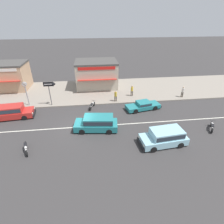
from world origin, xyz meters
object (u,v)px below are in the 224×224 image
Objects in this scene: minivan_teal_5 at (97,123)px; street_clock at (25,88)px; arrow_signboard at (52,85)px; pedestrian_by_shop at (132,90)px; sedan_teal_0 at (143,105)px; minivan_pale_blue_1 at (165,136)px; shopfront_mid_block at (6,76)px; shopfront_corner_warung at (97,74)px; minivan_red_3 at (10,112)px; motorcycle_1 at (212,126)px; pedestrian_far_end at (183,91)px; motorcycle_2 at (92,105)px; motorcycle_0 at (26,148)px; pedestrian_near_clock at (116,95)px.

street_clock is (-8.88, 6.57, 1.70)m from minivan_teal_5.
arrow_signboard is 2.00× the size of pedestrian_by_shop.
minivan_pale_blue_1 is at bearing -89.35° from sedan_teal_0.
minivan_pale_blue_1 is (0.08, -7.04, 0.31)m from sedan_teal_0.
arrow_signboard is 11.04m from shopfront_mid_block.
street_clock is at bearing -147.47° from shopfront_corner_warung.
minivan_red_3 is 13.96m from shopfront_corner_warung.
shopfront_mid_block reaches higher than street_clock.
minivan_red_3 reaches higher than motorcycle_1.
street_clock is 21.69m from pedestrian_far_end.
motorcycle_2 is at bearing -10.71° from street_clock.
pedestrian_far_end is (0.54, 8.07, 0.68)m from motorcycle_1.
minivan_pale_blue_1 is 2.50× the size of motorcycle_0.
pedestrian_by_shop reaches higher than pedestrian_near_clock.
minivan_teal_5 is 2.94× the size of pedestrian_far_end.
minivan_red_3 is at bearing 167.09° from motorcycle_1.
sedan_teal_0 is 16.23m from minivan_red_3.
pedestrian_by_shop is (5.50, 7.88, 0.26)m from minivan_teal_5.
shopfront_mid_block is (-26.10, 14.71, 1.82)m from motorcycle_1.
motorcycle_2 is 3.63m from pedestrian_near_clock.
pedestrian_far_end is at bearing 86.17° from motorcycle_1.
minivan_teal_5 is 12.66m from shopfront_corner_warung.
pedestrian_far_end reaches higher than motorcycle_0.
motorcycle_2 is at bearing 152.92° from motorcycle_1.
street_clock is 0.99× the size of arrow_signboard.
motorcycle_2 is at bearing 95.19° from minivan_teal_5.
shopfront_mid_block is at bearing 148.48° from motorcycle_2.
pedestrian_by_shop reaches higher than minivan_pale_blue_1.
motorcycle_0 is 0.57× the size of street_clock.
minivan_teal_5 is 2.83× the size of motorcycle_1.
pedestrian_far_end is (22.85, 2.95, 0.26)m from minivan_red_3.
pedestrian_by_shop is at bearing 8.63° from arrow_signboard.
shopfront_corner_warung reaches higher than pedestrian_far_end.
pedestrian_by_shop reaches higher than motorcycle_2.
pedestrian_by_shop is (12.05, 10.60, 0.68)m from motorcycle_0.
minivan_pale_blue_1 is at bearing -1.90° from motorcycle_0.
pedestrian_near_clock is at bearing -178.65° from pedestrian_far_end.
minivan_teal_5 is 14.35m from pedestrian_far_end.
motorcycle_1 is at bearing -23.75° from arrow_signboard.
sedan_teal_0 is at bearing -10.14° from street_clock.
pedestrian_by_shop reaches higher than motorcycle_0.
shopfront_corner_warung is (5.87, 6.34, -0.63)m from arrow_signboard.
motorcycle_2 is at bearing -173.15° from pedestrian_far_end.
shopfront_corner_warung is at bearing -2.56° from shopfront_mid_block.
motorcycle_2 is 6.66m from pedestrian_by_shop.
street_clock is 1.98× the size of pedestrian_far_end.
motorcycle_0 is (-12.77, 0.42, -0.42)m from minivan_pale_blue_1.
motorcycle_2 is 13.33m from pedestrian_far_end.
arrow_signboard is at bearing -5.53° from street_clock.
motorcycle_0 is at bearing -176.27° from motorcycle_1.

